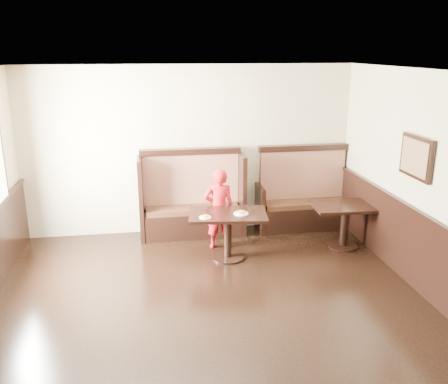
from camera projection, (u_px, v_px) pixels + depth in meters
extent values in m
plane|color=black|center=(223.00, 347.00, 5.02)|extent=(7.00, 7.00, 0.00)
plane|color=#BFB18B|center=(190.00, 151.00, 7.92)|extent=(5.50, 0.00, 5.50)
plane|color=white|center=(222.00, 76.00, 4.21)|extent=(7.00, 7.00, 0.00)
cube|color=black|center=(416.00, 157.00, 6.07)|extent=(0.04, 0.70, 0.55)
cube|color=olive|center=(415.00, 157.00, 6.07)|extent=(0.01, 0.60, 0.45)
cube|color=black|center=(193.00, 223.00, 8.00)|extent=(1.60, 0.50, 0.42)
cube|color=#381F11|center=(193.00, 209.00, 7.93)|extent=(1.54, 0.46, 0.09)
cube|color=#4D110F|center=(191.00, 180.00, 8.00)|extent=(1.60, 0.12, 0.92)
cube|color=black|center=(190.00, 151.00, 7.85)|extent=(1.68, 0.16, 0.10)
cube|color=black|center=(141.00, 197.00, 7.83)|extent=(0.07, 0.72, 1.36)
cube|color=black|center=(241.00, 192.00, 8.09)|extent=(0.07, 0.72, 1.36)
cube|color=black|center=(304.00, 217.00, 8.30)|extent=(1.50, 0.50, 0.42)
cube|color=#381F11|center=(304.00, 203.00, 8.22)|extent=(1.44, 0.46, 0.09)
cube|color=#4D110F|center=(302.00, 176.00, 8.29)|extent=(1.50, 0.12, 0.92)
cube|color=black|center=(303.00, 148.00, 8.15)|extent=(1.58, 0.16, 0.10)
cube|color=black|center=(259.00, 207.00, 8.22)|extent=(0.07, 0.72, 0.80)
cube|color=black|center=(345.00, 202.00, 8.46)|extent=(0.07, 0.72, 0.80)
cube|color=black|center=(228.00, 215.00, 6.96)|extent=(1.21, 0.84, 0.05)
cylinder|color=black|center=(228.00, 237.00, 7.06)|extent=(0.11, 0.11, 0.66)
cylinder|color=black|center=(228.00, 257.00, 7.16)|extent=(0.49, 0.49, 0.03)
cube|color=black|center=(345.00, 206.00, 7.37)|extent=(1.04, 0.71, 0.05)
cylinder|color=black|center=(344.00, 227.00, 7.48)|extent=(0.11, 0.11, 0.64)
cylinder|color=black|center=(342.00, 246.00, 7.57)|extent=(0.48, 0.48, 0.03)
imported|color=#AC1219|center=(219.00, 209.00, 7.37)|extent=(0.48, 0.32, 1.29)
cylinder|color=white|center=(205.00, 217.00, 6.77)|extent=(0.18, 0.18, 0.01)
cylinder|color=tan|center=(205.00, 216.00, 6.76)|extent=(0.11, 0.11, 0.01)
cylinder|color=#EABA54|center=(205.00, 216.00, 6.76)|extent=(0.09, 0.09, 0.01)
cylinder|color=white|center=(241.00, 213.00, 6.92)|extent=(0.22, 0.22, 0.01)
cylinder|color=tan|center=(241.00, 212.00, 6.92)|extent=(0.13, 0.13, 0.02)
cylinder|color=#EABA54|center=(241.00, 211.00, 6.91)|extent=(0.12, 0.12, 0.01)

